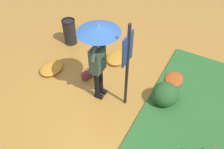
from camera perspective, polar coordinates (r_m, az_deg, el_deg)
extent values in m
plane|color=#B27A33|center=(6.05, -3.56, -6.64)|extent=(18.00, 18.00, 0.00)
cylinder|color=black|center=(5.85, -3.66, -2.54)|extent=(0.12, 0.12, 0.86)
cylinder|color=black|center=(5.95, -2.75, -1.44)|extent=(0.12, 0.12, 0.86)
cube|color=black|center=(6.13, -3.18, -5.16)|extent=(0.11, 0.22, 0.08)
cube|color=black|center=(6.22, -2.31, -4.07)|extent=(0.11, 0.22, 0.08)
cube|color=#334738|center=(5.38, -3.51, 3.52)|extent=(0.38, 0.24, 0.64)
sphere|color=#8C664C|center=(5.09, -3.74, 7.43)|extent=(0.20, 0.20, 0.20)
ellipsoid|color=black|center=(5.08, -3.75, 7.70)|extent=(0.20, 0.20, 0.15)
cylinder|color=#334738|center=(5.10, -4.64, 3.83)|extent=(0.18, 0.13, 0.18)
cylinder|color=#334738|center=(5.06, -4.36, 4.82)|extent=(0.24, 0.11, 0.33)
cube|color=black|center=(5.04, -4.07, 6.64)|extent=(0.07, 0.02, 0.14)
cylinder|color=#334738|center=(5.34, -2.75, 6.49)|extent=(0.11, 0.10, 0.09)
cylinder|color=#334738|center=(5.28, -2.96, 7.20)|extent=(0.10, 0.09, 0.23)
cylinder|color=#A5A5AD|center=(5.09, -3.19, 9.99)|extent=(0.02, 0.02, 0.41)
cone|color=#264C8C|center=(5.04, -3.23, 10.88)|extent=(0.96, 0.96, 0.16)
sphere|color=#A5A5AD|center=(4.98, -3.28, 11.94)|extent=(0.02, 0.02, 0.02)
cylinder|color=black|center=(5.20, 3.63, 1.31)|extent=(0.07, 0.07, 2.30)
cube|color=navy|center=(4.85, 3.76, 6.11)|extent=(0.44, 0.04, 0.70)
cube|color=red|center=(4.85, 3.56, 6.18)|extent=(0.38, 0.01, 0.64)
cube|color=brown|center=(6.56, -5.97, -0.15)|extent=(0.33, 0.23, 0.24)
torus|color=brown|center=(6.45, -6.08, 0.86)|extent=(0.17, 0.07, 0.18)
cylinder|color=black|center=(7.74, -10.11, 9.97)|extent=(0.40, 0.40, 0.80)
torus|color=black|center=(7.52, -10.51, 12.57)|extent=(0.42, 0.42, 0.04)
ellipsoid|color=#285628|center=(5.96, 12.60, -4.66)|extent=(0.65, 0.65, 0.59)
ellipsoid|color=#1E421E|center=(6.15, 13.93, -4.35)|extent=(0.39, 0.39, 0.39)
ellipsoid|color=#C68428|center=(7.01, -14.35, 1.58)|extent=(0.74, 0.59, 0.16)
ellipsoid|color=#B74C1E|center=(6.71, 14.64, -1.06)|extent=(0.61, 0.49, 0.13)
ellipsoid|color=#C68428|center=(7.14, 1.26, 4.16)|extent=(0.77, 0.62, 0.17)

